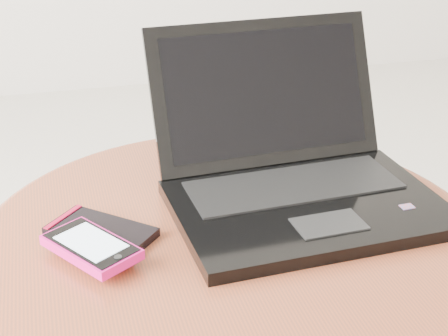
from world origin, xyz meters
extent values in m
cylinder|color=brown|center=(0.02, -0.07, 0.49)|extent=(0.60, 0.60, 0.03)
torus|color=brown|center=(0.02, -0.07, 0.49)|extent=(0.63, 0.63, 0.03)
cube|color=black|center=(0.13, -0.06, 0.51)|extent=(0.35, 0.25, 0.02)
cube|color=black|center=(0.12, -0.01, 0.52)|extent=(0.28, 0.12, 0.00)
cube|color=black|center=(0.13, -0.12, 0.52)|extent=(0.09, 0.06, 0.00)
cube|color=red|center=(0.24, -0.10, 0.52)|extent=(0.02, 0.01, 0.00)
cube|color=black|center=(0.12, 0.10, 0.61)|extent=(0.33, 0.11, 0.19)
cube|color=black|center=(0.12, 0.09, 0.62)|extent=(0.29, 0.09, 0.16)
cube|color=black|center=(-0.13, -0.05, 0.51)|extent=(0.14, 0.13, 0.01)
cube|color=#B0082C|center=(-0.18, -0.01, 0.52)|extent=(0.05, 0.05, 0.00)
cube|color=#DD1379|center=(-0.15, -0.10, 0.52)|extent=(0.11, 0.13, 0.01)
cube|color=black|center=(-0.15, -0.10, 0.53)|extent=(0.10, 0.12, 0.00)
cube|color=silver|center=(-0.15, -0.10, 0.53)|extent=(0.08, 0.09, 0.00)
cylinder|color=black|center=(-0.12, -0.14, 0.53)|extent=(0.01, 0.01, 0.00)
camera|label=1|loc=(-0.18, -0.78, 0.94)|focal=55.65mm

